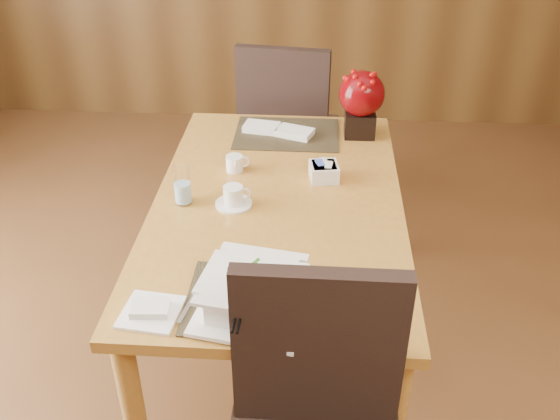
# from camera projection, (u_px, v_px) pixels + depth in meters

# --- Properties ---
(dining_table) EXTENTS (0.90, 1.50, 0.75)m
(dining_table) POSITION_uv_depth(u_px,v_px,m) (278.00, 223.00, 2.31)
(dining_table) COLOR #B67F32
(dining_table) RESTS_ON ground
(placemat_near) EXTENTS (0.45, 0.33, 0.01)m
(placemat_near) POSITION_uv_depth(u_px,v_px,m) (264.00, 300.00, 1.80)
(placemat_near) COLOR black
(placemat_near) RESTS_ON dining_table
(placemat_far) EXTENTS (0.45, 0.33, 0.01)m
(placemat_far) POSITION_uv_depth(u_px,v_px,m) (287.00, 134.00, 2.72)
(placemat_far) COLOR black
(placemat_far) RESTS_ON dining_table
(soup_setting) EXTENTS (0.35, 0.35, 0.12)m
(soup_setting) POSITION_uv_depth(u_px,v_px,m) (253.00, 294.00, 1.73)
(soup_setting) COLOR white
(soup_setting) RESTS_ON dining_table
(coffee_cup) EXTENTS (0.13, 0.13, 0.08)m
(coffee_cup) POSITION_uv_depth(u_px,v_px,m) (233.00, 197.00, 2.22)
(coffee_cup) COLOR white
(coffee_cup) RESTS_ON dining_table
(water_glass) EXTENTS (0.08, 0.08, 0.15)m
(water_glass) POSITION_uv_depth(u_px,v_px,m) (182.00, 185.00, 2.21)
(water_glass) COLOR white
(water_glass) RESTS_ON dining_table
(creamer_jug) EXTENTS (0.11, 0.11, 0.06)m
(creamer_jug) POSITION_uv_depth(u_px,v_px,m) (235.00, 163.00, 2.43)
(creamer_jug) COLOR white
(creamer_jug) RESTS_ON dining_table
(sugar_caddy) EXTENTS (0.12, 0.12, 0.06)m
(sugar_caddy) POSITION_uv_depth(u_px,v_px,m) (324.00, 172.00, 2.38)
(sugar_caddy) COLOR white
(sugar_caddy) RESTS_ON dining_table
(berry_decor) EXTENTS (0.19, 0.19, 0.29)m
(berry_decor) POSITION_uv_depth(u_px,v_px,m) (361.00, 100.00, 2.63)
(berry_decor) COLOR black
(berry_decor) RESTS_ON dining_table
(napkins_far) EXTENTS (0.32, 0.19, 0.03)m
(napkins_far) POSITION_uv_depth(u_px,v_px,m) (280.00, 130.00, 2.71)
(napkins_far) COLOR white
(napkins_far) RESTS_ON dining_table
(bread_plate) EXTENTS (0.18, 0.18, 0.01)m
(bread_plate) POSITION_uv_depth(u_px,v_px,m) (151.00, 312.00, 1.75)
(bread_plate) COLOR white
(bread_plate) RESTS_ON dining_table
(far_chair) EXTENTS (0.53, 0.53, 1.02)m
(far_chair) POSITION_uv_depth(u_px,v_px,m) (287.00, 125.00, 3.22)
(far_chair) COLOR black
(far_chair) RESTS_ON ground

